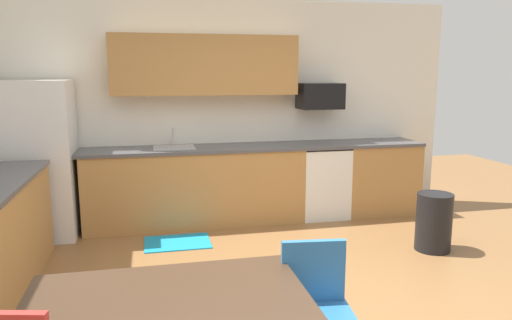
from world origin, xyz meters
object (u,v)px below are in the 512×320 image
(oven_range, at_px, (321,181))
(dining_table, at_px, (168,311))
(chair_near_table, at_px, (317,305))
(trash_bin, at_px, (434,222))
(refrigerator, at_px, (38,160))
(microwave, at_px, (320,96))

(oven_range, distance_m, dining_table, 4.01)
(chair_near_table, distance_m, trash_bin, 2.65)
(refrigerator, distance_m, microwave, 3.39)
(microwave, bearing_deg, chair_near_table, -109.90)
(dining_table, distance_m, chair_near_table, 0.89)
(oven_range, relative_size, microwave, 1.69)
(trash_bin, bearing_deg, oven_range, 116.55)
(refrigerator, distance_m, trash_bin, 4.29)
(oven_range, height_order, trash_bin, oven_range)
(microwave, xyz_separation_m, dining_table, (-2.06, -3.54, -0.86))
(oven_range, bearing_deg, microwave, 90.00)
(microwave, distance_m, dining_table, 4.18)
(dining_table, height_order, trash_bin, dining_table)
(oven_range, relative_size, chair_near_table, 1.07)
(oven_range, distance_m, chair_near_table, 3.46)
(dining_table, height_order, chair_near_table, chair_near_table)
(refrigerator, xyz_separation_m, oven_range, (3.32, 0.08, -0.41))
(oven_range, height_order, chair_near_table, oven_range)
(microwave, bearing_deg, refrigerator, -176.89)
(refrigerator, distance_m, dining_table, 3.59)
(refrigerator, relative_size, oven_range, 1.91)
(microwave, bearing_deg, dining_table, -120.15)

